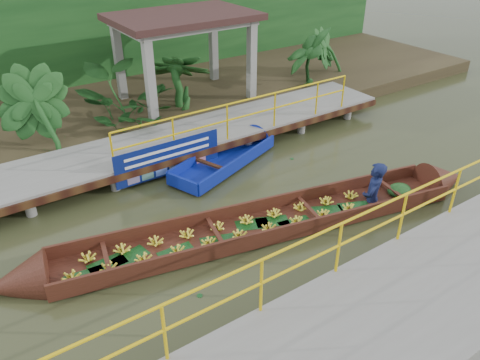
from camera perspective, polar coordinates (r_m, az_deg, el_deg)
ground at (r=10.22m, az=-4.12°, el=-6.03°), size 80.00×80.00×0.00m
land_strip at (r=16.31m, az=-17.80°, el=7.95°), size 30.00×8.00×0.45m
far_dock at (r=12.66m, az=-12.05°, el=3.52°), size 16.00×2.06×1.66m
near_dock at (r=8.19m, az=18.17°, el=-16.20°), size 18.00×2.40×1.73m
pavilion at (r=15.55m, az=-6.93°, el=18.15°), size 4.40×3.00×3.00m
foliage_backdrop at (r=18.12m, az=-21.29°, el=15.47°), size 30.00×0.80×4.00m
vendor_boat at (r=10.18m, az=4.81°, el=-4.39°), size 10.98×3.33×2.39m
moored_blue_boat at (r=13.23m, az=0.48°, el=3.96°), size 4.02×2.31×0.94m
blue_banner at (r=11.96m, az=-8.69°, el=2.65°), size 2.88×0.04×0.90m
tropical_plants at (r=14.73m, az=-7.34°, el=11.75°), size 14.54×1.54×1.92m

